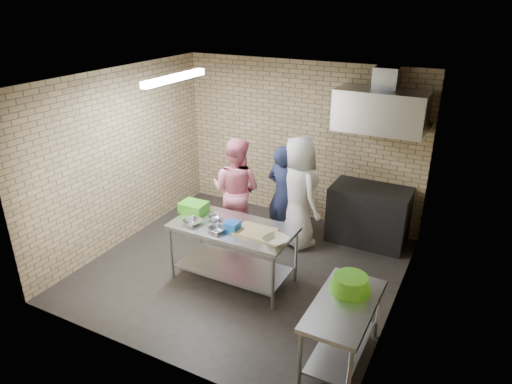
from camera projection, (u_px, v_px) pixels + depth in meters
floor at (244, 268)px, 6.67m from camera, size 4.20×4.20×0.00m
ceiling at (241, 79)px, 5.60m from camera, size 4.20×4.20×0.00m
back_wall at (300, 142)px, 7.76m from camera, size 4.20×0.06×2.70m
front_wall at (143, 251)px, 4.51m from camera, size 4.20×0.06×2.70m
left_wall at (122, 158)px, 7.02m from camera, size 0.06×4.00×2.70m
right_wall at (404, 214)px, 5.24m from camera, size 0.06×4.00×2.70m
prep_table at (233, 253)px, 6.27m from camera, size 1.65×0.82×0.82m
side_counter at (342, 332)px, 4.87m from camera, size 0.60×1.20×0.75m
stove at (369, 215)px, 7.26m from camera, size 1.20×0.70×0.90m
range_hood at (381, 111)px, 6.65m from camera, size 1.30×0.60×0.60m
hood_duct at (387, 78)px, 6.59m from camera, size 0.35×0.30×0.30m
wall_shelf at (403, 123)px, 6.75m from camera, size 0.80×0.20×0.04m
fluorescent_fixture at (175, 78)px, 6.04m from camera, size 0.10×1.25×0.08m
green_crate at (194, 207)px, 6.48m from camera, size 0.37×0.27×0.15m
blue_tub at (232, 226)px, 5.98m from camera, size 0.18×0.18×0.12m
cutting_board at (255, 232)px, 5.94m from camera, size 0.50×0.38×0.03m
mixing_bowl_a at (193, 222)px, 6.15m from camera, size 0.31×0.31×0.06m
mixing_bowl_b at (215, 218)px, 6.27m from camera, size 0.24×0.24×0.06m
mixing_bowl_c at (217, 230)px, 5.96m from camera, size 0.29×0.29×0.06m
ceramic_bowl at (276, 241)px, 5.68m from camera, size 0.39×0.39×0.08m
green_basin at (351, 283)px, 4.89m from camera, size 0.46×0.46×0.17m
bottle_red at (387, 113)px, 6.81m from camera, size 0.07×0.07×0.18m
man_navy at (283, 195)px, 7.14m from camera, size 0.66×0.53×1.59m
woman_pink at (236, 190)px, 7.16m from camera, size 0.84×0.67×1.69m
woman_white at (299, 192)px, 7.02m from camera, size 1.02×0.95×1.75m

